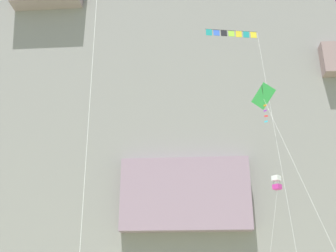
# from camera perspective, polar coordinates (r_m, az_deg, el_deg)

# --- Properties ---
(cliff_face) EXTENTS (180.00, 28.87, 80.49)m
(cliff_face) POSITION_cam_1_polar(r_m,az_deg,el_deg) (75.02, 2.44, 8.17)
(cliff_face) COLOR gray
(cliff_face) RESTS_ON ground
(kite_box_far_left) EXTENTS (3.17, 3.67, 12.12)m
(kite_box_far_left) POSITION_cam_1_polar(r_m,az_deg,el_deg) (38.37, 14.87, -7.69)
(kite_box_far_left) COLOR white
(kite_box_far_left) RESTS_ON ground
(kite_banner_mid_right) EXTENTS (3.66, 5.28, 18.92)m
(kite_banner_mid_right) POSITION_cam_1_polar(r_m,az_deg,el_deg) (28.17, 9.27, 11.31)
(kite_banner_mid_right) COLOR black
(kite_banner_mid_right) RESTS_ON ground
(kite_diamond_high_center) EXTENTS (3.04, 5.27, 13.30)m
(kite_diamond_high_center) POSITION_cam_1_polar(r_m,az_deg,el_deg) (23.14, 13.60, 2.97)
(kite_diamond_high_center) COLOR green
(kite_diamond_high_center) RESTS_ON ground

